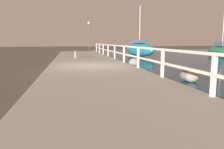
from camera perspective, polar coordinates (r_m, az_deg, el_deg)
name	(u,v)px	position (r m, az deg, el deg)	size (l,w,h in m)	color
ground_plane	(91,71)	(12.09, -5.42, 0.86)	(120.00, 120.00, 0.00)	#4C473D
dock_walkway	(91,68)	(12.07, -5.43, 1.60)	(4.62, 36.00, 0.31)	#9E998E
railing	(130,52)	(12.40, 4.78, 5.88)	(0.10, 32.50, 1.06)	silver
boulder_mid_strip	(135,63)	(14.09, 5.92, 3.13)	(0.76, 0.68, 0.57)	gray
boulder_far_strip	(192,77)	(9.33, 20.12, -0.62)	(0.57, 0.51, 0.43)	gray
boulder_upstream	(188,75)	(9.58, 19.14, -0.18)	(0.64, 0.58, 0.48)	#666056
mooring_bollard	(76,54)	(17.81, -9.49, 5.20)	(0.23, 0.23, 0.56)	gray
dock_lamp	(89,29)	(24.65, -6.03, 11.66)	(0.29, 0.29, 3.45)	#514C47
sailboat_teal	(139,49)	(23.89, 7.18, 6.61)	(2.54, 5.53, 5.32)	#1E707A
sailboat_green	(222,50)	(28.61, 26.76, 5.76)	(2.04, 5.47, 7.92)	#236B42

